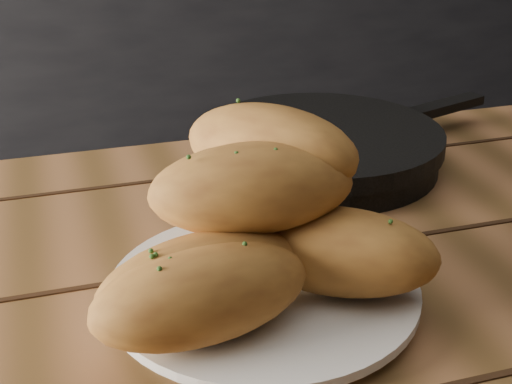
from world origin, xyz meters
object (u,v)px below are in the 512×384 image
skillet (322,146)px  bread_rolls (251,229)px  plate (263,291)px  table (458,384)px

skillet → bread_rolls: bearing=-122.3°
bread_rolls → skillet: size_ratio=0.70×
plate → skillet: 0.30m
table → skillet: skillet is taller
plate → bread_rolls: (-0.01, -0.01, 0.06)m
skillet → plate: bearing=-121.0°
table → plate: bearing=168.0°
plate → bread_rolls: bearing=-150.7°
table → plate: 0.21m
table → bread_rolls: bread_rolls is taller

